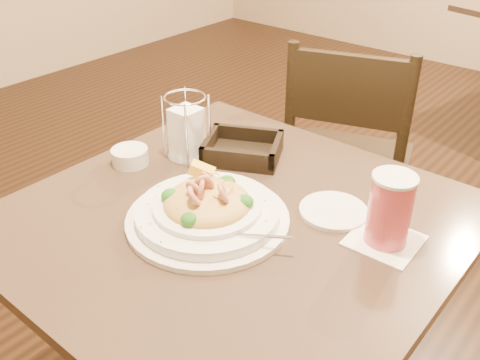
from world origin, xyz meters
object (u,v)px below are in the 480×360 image
Objects in this scene: main_table at (235,296)px; butter_ramekin at (130,156)px; napkin_caddy at (187,131)px; drink_glass at (390,210)px; side_plate at (333,211)px; pasta_bowl at (207,209)px; bread_basket at (243,150)px; dining_chair_near at (347,158)px.

main_table is 9.80× the size of butter_ramekin.
napkin_caddy reaches higher than main_table.
main_table is at bearing -156.67° from drink_glass.
side_plate is at bearing 171.08° from drink_glass.
pasta_bowl is 0.30m from bread_basket.
drink_glass is (0.45, -0.67, 0.32)m from dining_chair_near.
butter_ramekin is at bearing -133.32° from bread_basket.
side_plate is at bearing 15.26° from butter_ramekin.
drink_glass is (0.32, 0.18, 0.04)m from pasta_bowl.
napkin_caddy is 0.16m from butter_ramekin.
main_table is 2.38× the size of pasta_bowl.
butter_ramekin is (-0.35, 0.01, 0.26)m from main_table.
pasta_bowl is 2.25× the size of napkin_caddy.
pasta_bowl reaches higher than bread_basket.
napkin_caddy is (-0.56, 0.00, -0.00)m from drink_glass.
pasta_bowl is 0.27m from side_plate.
dining_chair_near reaches higher than butter_ramekin.
dining_chair_near is 0.64m from bread_basket.
drink_glass is at bearing 23.33° from main_table.
main_table is 0.42m from napkin_caddy.
main_table is at bearing 82.06° from dining_chair_near.
main_table is 0.97× the size of dining_chair_near.
butter_ramekin is at bearing -125.27° from napkin_caddy.
side_plate is at bearing 42.61° from main_table.
napkin_caddy is 1.13× the size of side_plate.
napkin_caddy is (-0.24, 0.18, 0.04)m from pasta_bowl.
dining_chair_near is at bearing 76.06° from butter_ramekin.
main_table is 6.04× the size of side_plate.
butter_ramekin is (-0.32, 0.06, -0.01)m from pasta_bowl.
pasta_bowl reaches higher than side_plate.
bread_basket is 0.32m from side_plate.
main_table is 0.27m from pasta_bowl.
main_table is at bearing -54.35° from bread_basket.
drink_glass reaches higher than bread_basket.
bread_basket is 0.28m from butter_ramekin.
bread_basket is at bearing 46.68° from butter_ramekin.
side_plate is (0.31, -0.65, 0.25)m from dining_chair_near.
bread_basket is at bearing 71.08° from dining_chair_near.
pasta_bowl is at bearing -64.82° from bread_basket.
napkin_caddy reaches higher than bread_basket.
napkin_caddy is at bearing 179.79° from drink_glass.
dining_chair_near reaches higher than bread_basket.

